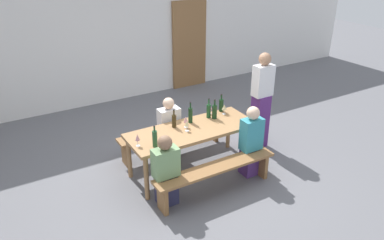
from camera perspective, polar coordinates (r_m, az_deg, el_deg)
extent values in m
plane|color=slate|center=(6.21, 0.00, -7.50)|extent=(24.00, 24.00, 0.00)
cube|color=white|center=(8.60, -12.19, 13.14)|extent=(14.00, 0.20, 3.20)
cube|color=olive|center=(9.36, -0.40, 11.24)|extent=(0.90, 0.06, 2.10)
cube|color=#9E7247|center=(5.84, 0.00, -1.55)|extent=(2.02, 0.77, 0.05)
cylinder|color=#9E7247|center=(5.43, -6.85, -8.71)|extent=(0.07, 0.07, 0.70)
cylinder|color=#9E7247|center=(6.26, 8.91, -3.79)|extent=(0.07, 0.07, 0.70)
cylinder|color=#9E7247|center=(5.94, -9.42, -5.57)|extent=(0.07, 0.07, 0.70)
cylinder|color=#9E7247|center=(6.71, 5.48, -1.43)|extent=(0.07, 0.07, 0.70)
cube|color=olive|center=(5.49, 3.63, -7.13)|extent=(1.92, 0.30, 0.04)
cube|color=olive|center=(5.27, -4.43, -11.75)|extent=(0.06, 0.24, 0.41)
cube|color=olive|center=(6.06, 10.41, -6.58)|extent=(0.06, 0.24, 0.41)
cube|color=olive|center=(6.51, -3.04, -1.45)|extent=(1.92, 0.30, 0.04)
cube|color=olive|center=(6.33, -9.94, -5.04)|extent=(0.06, 0.24, 0.41)
cube|color=olive|center=(7.00, 3.26, -1.46)|extent=(0.06, 0.24, 0.41)
cylinder|color=#143319|center=(5.97, -0.24, 0.71)|extent=(0.07, 0.07, 0.25)
cylinder|color=#143319|center=(5.90, -0.24, 2.19)|extent=(0.02, 0.02, 0.09)
cylinder|color=black|center=(5.88, -0.24, 2.64)|extent=(0.03, 0.03, 0.01)
cylinder|color=#143319|center=(6.40, 4.41, 2.22)|extent=(0.08, 0.08, 0.21)
cylinder|color=#143319|center=(6.34, 4.46, 3.44)|extent=(0.03, 0.03, 0.08)
cylinder|color=black|center=(6.32, 4.47, 3.83)|extent=(0.03, 0.03, 0.01)
cylinder|color=#234C2D|center=(5.32, -5.61, -2.84)|extent=(0.07, 0.07, 0.24)
cylinder|color=#234C2D|center=(5.25, -5.68, -1.34)|extent=(0.02, 0.02, 0.07)
cylinder|color=black|center=(5.23, -5.70, -0.93)|extent=(0.03, 0.03, 0.01)
cylinder|color=#143319|center=(6.13, 3.41, 1.23)|extent=(0.08, 0.08, 0.23)
cylinder|color=#143319|center=(6.06, 3.45, 2.59)|extent=(0.03, 0.03, 0.09)
cylinder|color=black|center=(6.04, 3.46, 3.03)|extent=(0.03, 0.03, 0.01)
cylinder|color=#332814|center=(5.84, -2.71, -0.19)|extent=(0.07, 0.07, 0.20)
cylinder|color=#332814|center=(5.78, -2.74, 1.09)|extent=(0.02, 0.02, 0.09)
cylinder|color=black|center=(5.76, -2.75, 1.54)|extent=(0.03, 0.03, 0.01)
cylinder|color=#194723|center=(6.15, 2.51, 1.35)|extent=(0.07, 0.07, 0.23)
cylinder|color=#194723|center=(6.09, 2.54, 2.74)|extent=(0.02, 0.02, 0.10)
cylinder|color=black|center=(6.07, 2.55, 3.21)|extent=(0.03, 0.03, 0.01)
cylinder|color=silver|center=(6.33, 4.83, 0.92)|extent=(0.06, 0.06, 0.01)
cylinder|color=silver|center=(6.31, 4.85, 1.27)|extent=(0.01, 0.01, 0.08)
cone|color=beige|center=(6.28, 4.87, 1.94)|extent=(0.08, 0.08, 0.08)
cylinder|color=silver|center=(5.41, -8.11, -3.85)|extent=(0.06, 0.06, 0.01)
cylinder|color=silver|center=(5.39, -8.14, -3.43)|extent=(0.01, 0.01, 0.09)
cone|color=#D18C93|center=(5.35, -8.20, -2.57)|extent=(0.06, 0.06, 0.10)
cylinder|color=silver|center=(5.76, -0.77, -1.63)|extent=(0.06, 0.06, 0.01)
cylinder|color=silver|center=(5.74, -0.78, -1.25)|extent=(0.01, 0.01, 0.08)
cone|color=beige|center=(5.71, -0.78, -0.52)|extent=(0.06, 0.06, 0.08)
cylinder|color=silver|center=(6.32, 2.67, 0.96)|extent=(0.06, 0.06, 0.01)
cylinder|color=silver|center=(6.31, 2.68, 1.29)|extent=(0.01, 0.01, 0.07)
cone|color=#D18C93|center=(6.28, 2.69, 1.95)|extent=(0.08, 0.08, 0.09)
cylinder|color=silver|center=(5.87, -0.93, -1.06)|extent=(0.06, 0.06, 0.01)
cylinder|color=silver|center=(5.86, -0.93, -0.69)|extent=(0.01, 0.01, 0.08)
cone|color=#D18C93|center=(5.82, -0.94, 0.08)|extent=(0.07, 0.07, 0.10)
cube|color=#2C2C4B|center=(5.41, -3.84, -10.31)|extent=(0.27, 0.24, 0.45)
cube|color=#729966|center=(5.17, -3.99, -6.41)|extent=(0.36, 0.20, 0.42)
sphere|color=#846047|center=(5.01, -4.09, -3.41)|extent=(0.20, 0.20, 0.20)
cube|color=#512D72|center=(6.08, 8.63, -6.12)|extent=(0.25, 0.24, 0.45)
cube|color=teal|center=(5.84, 8.94, -2.12)|extent=(0.33, 0.20, 0.51)
sphere|color=beige|center=(5.68, 9.18, 1.04)|extent=(0.20, 0.20, 0.20)
cube|color=#27343E|center=(6.44, -3.37, -3.85)|extent=(0.26, 0.24, 0.45)
cube|color=silver|center=(6.23, -3.47, -0.22)|extent=(0.35, 0.20, 0.46)
sphere|color=beige|center=(6.09, -3.55, 2.51)|extent=(0.19, 0.19, 0.19)
cube|color=#552870|center=(6.79, 10.12, -0.13)|extent=(0.25, 0.24, 0.97)
cube|color=silver|center=(6.50, 10.64, 5.85)|extent=(0.34, 0.20, 0.54)
sphere|color=#A87A5B|center=(6.38, 10.91, 9.00)|extent=(0.21, 0.21, 0.21)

